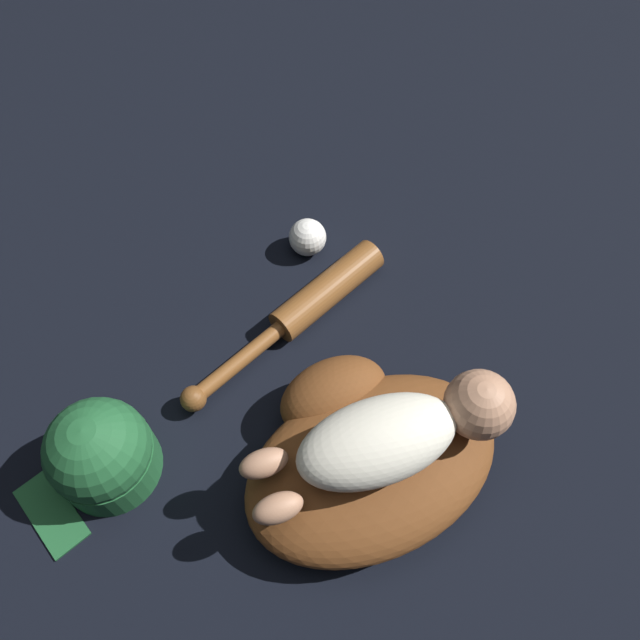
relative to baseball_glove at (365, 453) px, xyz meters
The scene contains 6 objects.
ground_plane 0.06m from the baseball_glove, 67.76° to the left, with size 6.00×6.00×0.00m, color black.
baseball_glove is the anchor object (origin of this frame).
baby_figure 0.10m from the baseball_glove, 36.21° to the right, with size 0.38×0.13×0.10m.
baseball_bat 0.28m from the baseball_glove, 84.26° to the left, with size 0.41×0.19×0.06m.
baseball 0.42m from the baseball_glove, 78.23° to the left, with size 0.07×0.07×0.07m.
baseball_cap 0.38m from the baseball_glove, 156.89° to the left, with size 0.22×0.18×0.15m.
Camera 1 is at (-0.19, -0.27, 0.92)m, focal length 35.00 mm.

